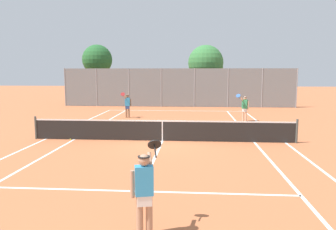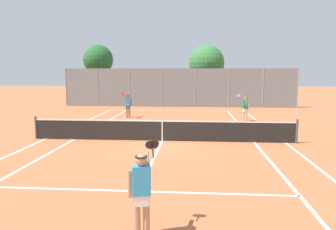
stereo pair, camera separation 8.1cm
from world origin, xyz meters
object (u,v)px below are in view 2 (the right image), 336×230
tennis_net (162,130)px  loose_tennis_ball_2 (87,130)px  tree_behind_right (208,64)px  player_far_left (128,104)px  player_near_side (142,189)px  loose_tennis_ball_0 (70,139)px  player_far_right (245,107)px  tree_behind_left (98,61)px

tennis_net → loose_tennis_ball_2: size_ratio=181.82×
tree_behind_right → player_far_left: bearing=-118.2°
tennis_net → player_near_side: (0.48, -8.72, 0.42)m
player_near_side → loose_tennis_ball_0: bearing=118.8°
player_near_side → loose_tennis_ball_0: size_ratio=26.88×
loose_tennis_ball_0 → tree_behind_right: bearing=69.4°
player_far_right → loose_tennis_ball_2: (-9.00, -4.03, -0.89)m
player_far_left → loose_tennis_ball_2: bearing=-103.2°
loose_tennis_ball_0 → tree_behind_left: 19.48m
tennis_net → player_far_left: (-3.12, 7.56, 0.42)m
player_near_side → loose_tennis_ball_2: bearing=113.4°
player_far_left → tree_behind_left: bearing=115.6°
tree_behind_right → tree_behind_left: bearing=-179.9°
player_near_side → tree_behind_right: bearing=85.3°
tennis_net → player_near_side: player_near_side is taller
player_far_left → loose_tennis_ball_0: 7.81m
loose_tennis_ball_2 → loose_tennis_ball_0: bearing=-88.1°
loose_tennis_ball_2 → tree_behind_right: bearing=66.2°
loose_tennis_ball_2 → tennis_net: bearing=-28.9°
tennis_net → loose_tennis_ball_0: bearing=-178.3°
player_far_left → player_far_right: same height
tree_behind_right → tennis_net: bearing=-98.4°
loose_tennis_ball_0 → tree_behind_right: size_ratio=0.01×
player_far_right → tree_behind_left: bearing=137.3°
tree_behind_left → tree_behind_right: 11.08m
tennis_net → tree_behind_right: 18.97m
player_far_right → tree_behind_right: size_ratio=0.31×
player_near_side → loose_tennis_ball_2: player_near_side is taller
player_near_side → player_far_right: (4.18, 15.15, 0.00)m
tree_behind_left → loose_tennis_ball_2: bearing=-76.0°
tennis_net → loose_tennis_ball_2: tennis_net is taller
player_near_side → tree_behind_left: bearing=108.0°
player_near_side → loose_tennis_ball_2: size_ratio=26.88×
player_far_left → tree_behind_right: bearing=61.8°
loose_tennis_ball_2 → tree_behind_left: 17.08m
player_far_right → loose_tennis_ball_0: bearing=-143.7°
tennis_net → player_far_left: size_ratio=6.76×
tree_behind_left → tree_behind_right: tree_behind_left is taller
loose_tennis_ball_0 → tree_behind_right: 20.24m
tree_behind_left → loose_tennis_ball_0: bearing=-77.6°
loose_tennis_ball_0 → tree_behind_left: (-4.09, 18.57, 4.26)m
tennis_net → loose_tennis_ball_2: (-4.34, 2.39, -0.48)m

